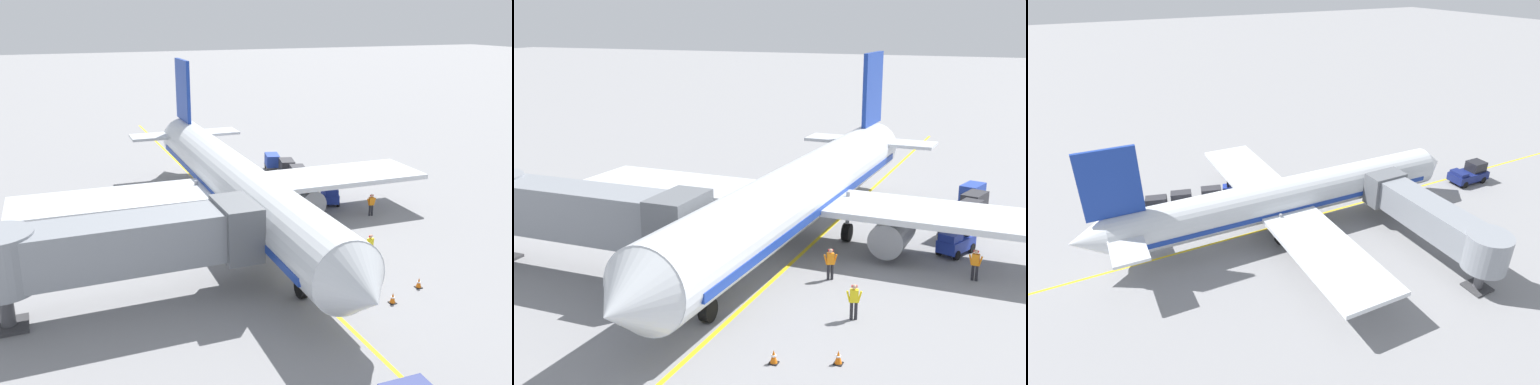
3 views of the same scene
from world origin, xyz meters
TOP-DOWN VIEW (x-y plane):
  - ground_plane at (0.00, 0.00)m, footprint 400.00×400.00m
  - gate_lead_in_line at (0.00, 0.00)m, footprint 0.24×80.00m
  - parked_airliner at (0.59, 0.79)m, footprint 30.10×37.26m
  - jet_bridge at (9.75, 9.82)m, footprint 14.39×3.50m
  - baggage_tug_lead at (-8.16, -1.00)m, footprint 2.03×2.77m
  - baggage_cart_front at (-7.70, -3.87)m, footprint 1.83×2.98m
  - baggage_cart_second_in_train at (-8.18, -6.96)m, footprint 1.83×2.98m
  - baggage_cart_third_in_train at (-8.25, -9.52)m, footprint 1.83×2.98m
  - baggage_cart_tail_end at (-7.83, -12.01)m, footprint 1.83×2.98m
  - ground_crew_wing_walker at (-2.71, 5.43)m, footprint 0.68×0.41m
  - ground_crew_loader at (-5.14, 9.53)m, footprint 0.71×0.35m
  - ground_crew_marshaller at (-9.65, 2.66)m, footprint 0.73×0.28m
  - safety_cone_nose_left at (-3.34, 14.60)m, footprint 0.36×0.36m
  - safety_cone_nose_right at (-5.70, 13.66)m, footprint 0.36×0.36m

SIDE VIEW (x-z plane):
  - ground_plane at x=0.00m, z-range 0.00..0.00m
  - gate_lead_in_line at x=0.00m, z-range 0.00..0.01m
  - safety_cone_nose_left at x=-3.34m, z-range -0.01..0.58m
  - safety_cone_nose_right at x=-5.70m, z-range -0.01..0.58m
  - baggage_tug_lead at x=-8.16m, z-range -0.10..1.52m
  - baggage_cart_front at x=-7.70m, z-range 0.16..1.74m
  - baggage_cart_second_in_train at x=-8.18m, z-range 0.16..1.74m
  - baggage_cart_third_in_train at x=-8.25m, z-range 0.16..1.74m
  - baggage_cart_tail_end at x=-7.83m, z-range 0.16..1.74m
  - ground_crew_wing_walker at x=-2.71m, z-range 0.11..1.80m
  - ground_crew_loader at x=-5.14m, z-range 0.11..1.80m
  - ground_crew_marshaller at x=-9.65m, z-range 0.11..1.80m
  - parked_airliner at x=0.59m, z-range -2.13..8.50m
  - jet_bridge at x=9.75m, z-range 0.97..5.95m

